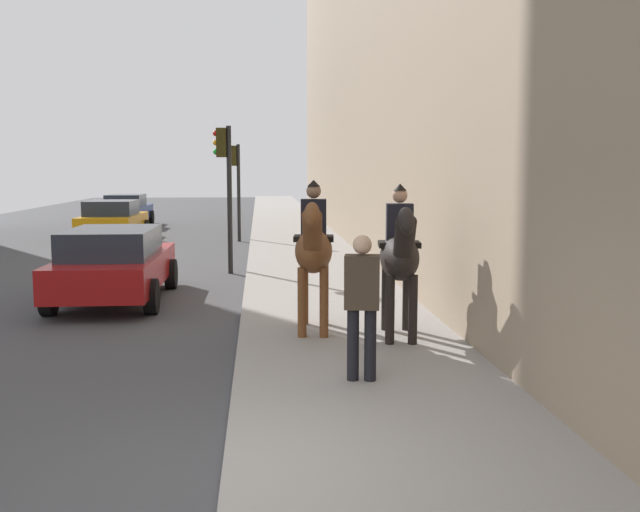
# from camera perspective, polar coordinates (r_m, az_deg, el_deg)

# --- Properties ---
(sidewalk_slab) EXTENTS (120.00, 3.25, 0.12)m
(sidewalk_slab) POSITION_cam_1_polar(r_m,az_deg,el_deg) (6.26, 7.90, -16.77)
(sidewalk_slab) COLOR gray
(sidewalk_slab) RESTS_ON ground
(mounted_horse_near) EXTENTS (2.15, 0.71, 2.29)m
(mounted_horse_near) POSITION_cam_1_polar(r_m,az_deg,el_deg) (10.73, -0.52, 0.62)
(mounted_horse_near) COLOR brown
(mounted_horse_near) RESTS_ON sidewalk_slab
(mounted_horse_far) EXTENTS (2.15, 0.72, 2.24)m
(mounted_horse_far) POSITION_cam_1_polar(r_m,az_deg,el_deg) (10.39, 6.35, 0.13)
(mounted_horse_far) COLOR black
(mounted_horse_far) RESTS_ON sidewalk_slab
(pedestrian_greeting) EXTENTS (0.33, 0.44, 1.70)m
(pedestrian_greeting) POSITION_cam_1_polar(r_m,az_deg,el_deg) (8.29, 3.35, -3.32)
(pedestrian_greeting) COLOR black
(pedestrian_greeting) RESTS_ON sidewalk_slab
(car_near_lane) EXTENTS (4.45, 2.02, 1.44)m
(car_near_lane) POSITION_cam_1_polar(r_m,az_deg,el_deg) (14.45, -15.98, -0.53)
(car_near_lane) COLOR maroon
(car_near_lane) RESTS_ON ground
(car_mid_lane) EXTENTS (4.12, 2.12, 1.44)m
(car_mid_lane) POSITION_cam_1_polar(r_m,az_deg,el_deg) (27.10, -16.11, 2.80)
(car_mid_lane) COLOR orange
(car_mid_lane) RESTS_ON ground
(car_far_lane) EXTENTS (4.23, 1.93, 1.44)m
(car_far_lane) POSITION_cam_1_polar(r_m,az_deg,el_deg) (33.29, -15.08, 3.55)
(car_far_lane) COLOR navy
(car_far_lane) RESTS_ON ground
(traffic_light_near_curb) EXTENTS (0.20, 0.44, 3.60)m
(traffic_light_near_curb) POSITION_cam_1_polar(r_m,az_deg,el_deg) (17.68, -7.51, 6.40)
(traffic_light_near_curb) COLOR black
(traffic_light_near_curb) RESTS_ON ground
(traffic_light_far_curb) EXTENTS (0.20, 0.44, 3.42)m
(traffic_light_far_curb) POSITION_cam_1_polar(r_m,az_deg,el_deg) (25.56, -6.69, 6.31)
(traffic_light_far_curb) COLOR black
(traffic_light_far_curb) RESTS_ON ground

